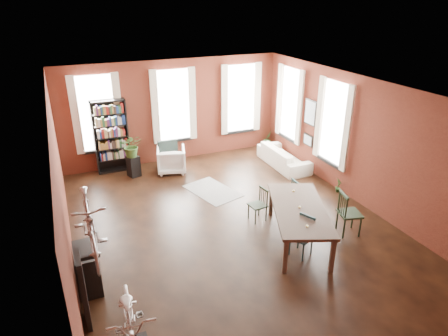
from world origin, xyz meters
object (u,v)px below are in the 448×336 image
dining_chair_c (350,213)px  white_armchair (171,159)px  dining_chair_b (258,205)px  dining_table (298,224)px  dining_chair_a (301,237)px  dining_chair_d (300,194)px  bookshelf (111,137)px  cream_sofa (284,154)px  bicycle_floor (128,300)px  plant_stand (134,166)px  console_table (88,268)px

dining_chair_c → white_armchair: size_ratio=1.20×
dining_chair_b → dining_chair_c: bearing=44.8°
dining_table → dining_chair_a: 0.53m
dining_table → white_armchair: size_ratio=2.82×
dining_chair_d → bookshelf: 5.79m
dining_table → dining_chair_d: (0.81, 1.18, -0.00)m
cream_sofa → bookshelf: bearing=71.0°
white_armchair → cream_sofa: bearing=179.3°
cream_sofa → bicycle_floor: size_ratio=1.13×
dining_chair_c → bicycle_floor: size_ratio=0.55×
plant_stand → console_table: bearing=-110.9°
dining_chair_c → plant_stand: size_ratio=1.61×
bookshelf → console_table: 5.40m
white_armchair → bookshelf: bearing=-10.7°
bookshelf → bicycle_floor: bearing=-96.7°
dining_chair_b → plant_stand: bearing=-155.4°
dining_table → bicycle_floor: 4.30m
dining_table → bookshelf: (-3.09, 5.42, 0.69)m
bookshelf → white_armchair: bearing=-25.7°
bookshelf → dining_chair_b: bearing=-58.2°
cream_sofa → console_table: 7.15m
white_armchair → cream_sofa: (3.37, -0.94, -0.02)m
dining_table → dining_chair_b: dining_table is taller
dining_chair_b → cream_sofa: 3.46m
console_table → plant_stand: (1.74, 4.57, -0.09)m
dining_chair_a → bicycle_floor: 3.92m
console_table → plant_stand: console_table is taller
white_armchair → plant_stand: bearing=8.5°
plant_stand → dining_chair_d: bearing=-46.4°
bookshelf → dining_table: bearing=-60.3°
dining_table → plant_stand: size_ratio=3.79×
dining_chair_b → bicycle_floor: 4.51m
dining_chair_d → bicycle_floor: 5.55m
bicycle_floor → console_table: bearing=109.0°
dining_table → dining_chair_a: bearing=-93.8°
dining_chair_c → plant_stand: bearing=51.8°
dining_chair_c → cream_sofa: 3.97m
dining_table → dining_chair_c: (1.21, -0.20, 0.10)m
dining_chair_d → console_table: (-5.17, -0.96, -0.00)m
dining_chair_a → bookshelf: bookshelf is taller
dining_table → white_armchair: bearing=130.1°
dining_chair_a → dining_chair_d: dining_chair_a is taller
console_table → dining_chair_b: bearing=12.8°
dining_chair_c → plant_stand: 6.29m
white_armchair → console_table: (-2.86, -4.44, -0.02)m
dining_table → bookshelf: 6.27m
console_table → bicycle_floor: bicycle_floor is taller
dining_chair_b → plant_stand: 4.29m
bicycle_floor → dining_chair_c: bearing=21.4°
dining_table → white_armchair: (-1.50, 4.66, 0.02)m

